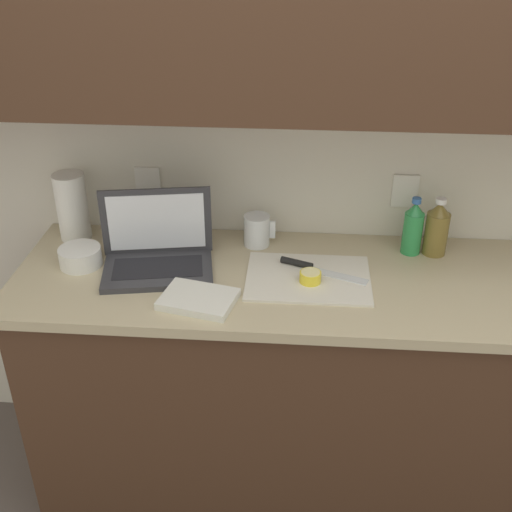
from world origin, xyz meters
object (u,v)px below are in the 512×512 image
cutting_board (308,278)px  lemon_half_cut (310,277)px  measuring_cup (257,230)px  bowl_white (80,257)px  knife (308,266)px  paper_towel_roll (72,207)px  bottle_oil_tall (413,228)px  bottle_green_soda (437,229)px  laptop (157,250)px

cutting_board → lemon_half_cut: bearing=-77.2°
measuring_cup → bowl_white: bearing=-161.9°
knife → paper_towel_roll: (-0.84, 0.17, 0.11)m
cutting_board → bottle_oil_tall: size_ratio=1.94×
bottle_oil_tall → measuring_cup: (-0.53, 0.01, -0.04)m
bottle_green_soda → measuring_cup: bearing=178.7°
laptop → bowl_white: 0.26m
knife → measuring_cup: size_ratio=2.59×
paper_towel_roll → knife: bearing=-11.4°
cutting_board → bowl_white: bearing=177.6°
measuring_cup → paper_towel_roll: size_ratio=0.46×
paper_towel_roll → bowl_white: bearing=-67.7°
bottle_oil_tall → paper_towel_roll: paper_towel_roll is taller
bottle_oil_tall → bowl_white: (-1.11, -0.17, -0.06)m
bowl_white → paper_towel_roll: size_ratio=0.58×
laptop → paper_towel_roll: size_ratio=1.62×
bottle_green_soda → bottle_oil_tall: bearing=180.0°
lemon_half_cut → bowl_white: 0.77m
bottle_oil_tall → bowl_white: bottle_oil_tall is taller
bottle_green_soda → bottle_oil_tall: size_ratio=1.01×
laptop → bottle_green_soda: (0.93, 0.16, 0.03)m
lemon_half_cut → paper_towel_roll: paper_towel_roll is taller
cutting_board → measuring_cup: size_ratio=3.58×
lemon_half_cut → bottle_oil_tall: size_ratio=0.34×
cutting_board → bowl_white: size_ratio=2.84×
bottle_green_soda → bottle_oil_tall: bottle_green_soda is taller
bottle_oil_tall → knife: bearing=-156.6°
cutting_board → bottle_oil_tall: bottle_oil_tall is taller
paper_towel_roll → lemon_half_cut: bearing=-16.5°
measuring_cup → bowl_white: 0.61m
bottle_oil_tall → paper_towel_roll: bearing=179.2°
bottle_green_soda → paper_towel_roll: paper_towel_roll is taller
knife → bowl_white: size_ratio=2.05×
measuring_cup → bowl_white: size_ratio=0.79×
lemon_half_cut → bowl_white: (-0.77, 0.06, 0.01)m
cutting_board → bowl_white: bowl_white is taller
bowl_white → knife: bearing=1.7°
knife → lemon_half_cut: bearing=-64.2°
knife → bottle_green_soda: bottle_green_soda is taller
laptop → cutting_board: (0.50, -0.05, -0.06)m
knife → bottle_oil_tall: bottle_oil_tall is taller
lemon_half_cut → paper_towel_roll: bearing=163.5°
lemon_half_cut → bottle_green_soda: 0.49m
lemon_half_cut → bottle_oil_tall: bottle_oil_tall is taller
lemon_half_cut → measuring_cup: bearing=127.3°
knife → bottle_oil_tall: 0.39m
bottle_green_soda → bowl_white: 1.20m
knife → bottle_oil_tall: (0.35, 0.15, 0.08)m
lemon_half_cut → paper_towel_roll: (-0.84, 0.25, 0.10)m
laptop → bowl_white: size_ratio=2.81×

